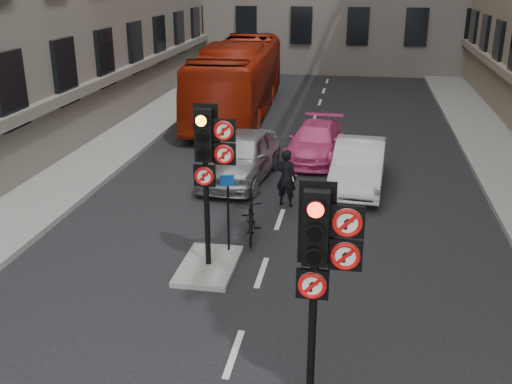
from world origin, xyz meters
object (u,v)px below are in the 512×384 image
(car_white, at_px, (359,165))
(bus_red, at_px, (238,79))
(signal_far, at_px, (209,152))
(car_pink, at_px, (315,141))
(motorcyclist, at_px, (286,178))
(car_silver, at_px, (241,156))
(signal_near, at_px, (321,252))
(motorcycle, at_px, (251,216))
(info_sign, at_px, (228,202))

(car_white, bearing_deg, bus_red, 125.46)
(signal_far, relative_size, car_pink, 0.86)
(signal_far, bearing_deg, motorcyclist, 74.17)
(signal_far, height_order, car_pink, signal_far)
(car_pink, bearing_deg, car_white, -55.17)
(signal_far, xyz_separation_m, car_silver, (-0.52, 6.01, -1.94))
(motorcyclist, bearing_deg, signal_near, 116.71)
(signal_far, bearing_deg, motorcycle, 73.35)
(signal_near, height_order, car_white, signal_near)
(car_white, xyz_separation_m, info_sign, (-2.90, -5.24, 0.62))
(motorcyclist, height_order, info_sign, info_sign)
(signal_far, relative_size, car_white, 0.85)
(signal_far, height_order, car_silver, signal_far)
(bus_red, bearing_deg, car_pink, -59.35)
(car_silver, xyz_separation_m, info_sign, (0.73, -5.27, 0.55))
(car_white, relative_size, info_sign, 2.28)
(signal_near, height_order, motorcycle, signal_near)
(car_silver, bearing_deg, info_sign, -76.85)
(car_silver, distance_m, bus_red, 9.01)
(car_silver, relative_size, motorcycle, 2.40)
(car_silver, relative_size, bus_red, 0.39)
(motorcyclist, bearing_deg, bus_red, -55.44)
(car_silver, relative_size, car_pink, 1.08)
(signal_near, distance_m, info_sign, 5.46)
(car_pink, bearing_deg, car_silver, -123.17)
(car_pink, xyz_separation_m, motorcycle, (-1.04, -6.84, -0.04))
(signal_near, bearing_deg, motorcyclist, 100.28)
(car_white, bearing_deg, car_pink, 123.18)
(car_silver, xyz_separation_m, bus_red, (-1.86, 8.78, 0.85))
(motorcycle, height_order, motorcyclist, motorcyclist)
(signal_far, xyz_separation_m, car_pink, (1.58, 8.67, -2.10))
(car_pink, height_order, bus_red, bus_red)
(car_silver, xyz_separation_m, motorcyclist, (1.66, -1.98, 0.06))
(bus_red, bearing_deg, info_sign, -81.83)
(motorcycle, bearing_deg, signal_near, -79.95)
(motorcycle, height_order, info_sign, info_sign)
(signal_far, xyz_separation_m, info_sign, (0.21, 0.74, -1.39))
(car_pink, bearing_deg, bus_red, 128.08)
(info_sign, bearing_deg, signal_near, -77.90)
(car_pink, distance_m, motorcyclist, 4.66)
(info_sign, bearing_deg, car_silver, 83.31)
(car_white, distance_m, motorcycle, 4.89)
(info_sign, bearing_deg, car_pink, 65.58)
(motorcyclist, bearing_deg, car_white, -118.88)
(car_pink, xyz_separation_m, bus_red, (-3.96, 6.12, 1.01))
(signal_near, bearing_deg, info_sign, 116.71)
(signal_near, xyz_separation_m, motorcycle, (-2.05, 5.83, -2.02))
(signal_far, height_order, motorcycle, signal_far)
(signal_near, height_order, signal_far, signal_far)
(bus_red, bearing_deg, signal_near, -77.44)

